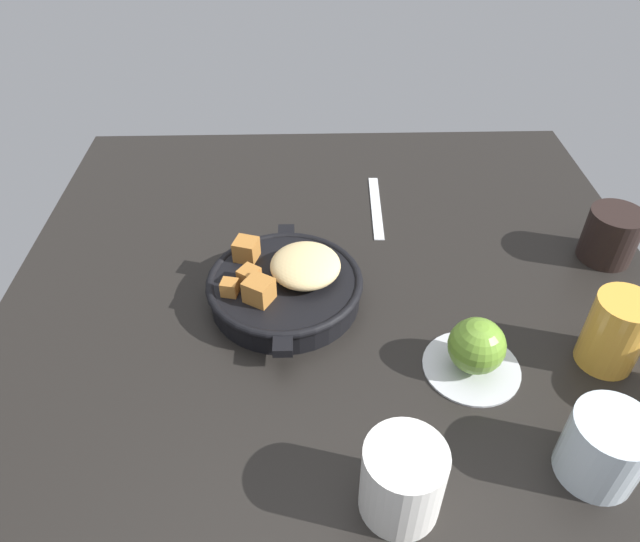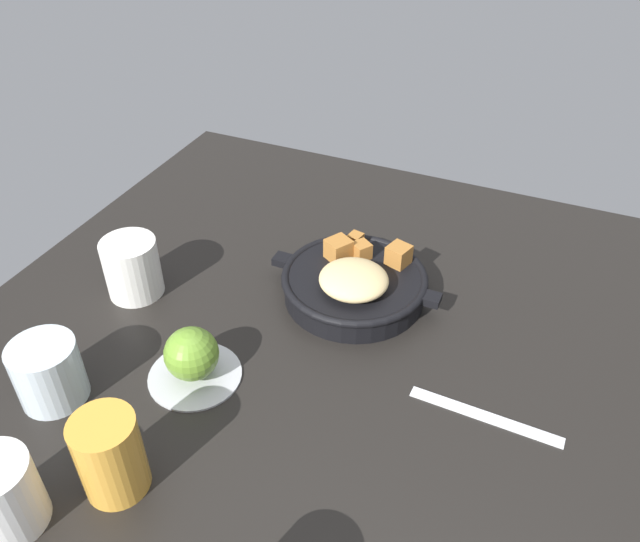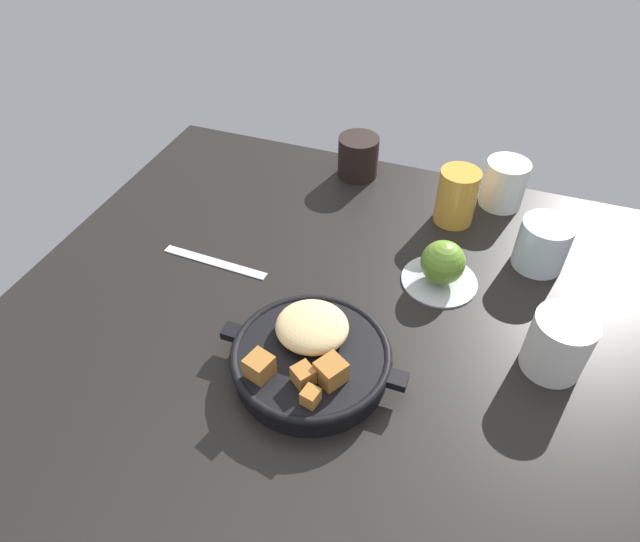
# 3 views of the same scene
# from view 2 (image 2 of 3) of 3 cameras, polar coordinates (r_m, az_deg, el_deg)

# --- Properties ---
(ground_plane) EXTENTS (0.99, 0.93, 0.02)m
(ground_plane) POSITION_cam_2_polar(r_m,az_deg,el_deg) (0.89, 1.34, -5.59)
(ground_plane) COLOR black
(cast_iron_skillet) EXTENTS (0.25, 0.21, 0.07)m
(cast_iron_skillet) POSITION_cam_2_polar(r_m,az_deg,el_deg) (0.92, 3.08, -1.00)
(cast_iron_skillet) COLOR black
(cast_iron_skillet) RESTS_ON ground_plane
(saucer_plate) EXTENTS (0.12, 0.12, 0.01)m
(saucer_plate) POSITION_cam_2_polar(r_m,az_deg,el_deg) (0.83, -11.15, -9.10)
(saucer_plate) COLOR #B7BABF
(saucer_plate) RESTS_ON ground_plane
(red_apple) EXTENTS (0.07, 0.07, 0.07)m
(red_apple) POSITION_cam_2_polar(r_m,az_deg,el_deg) (0.80, -11.46, -7.29)
(red_apple) COLOR olive
(red_apple) RESTS_ON saucer_plate
(butter_knife) EXTENTS (0.18, 0.02, 0.00)m
(butter_knife) POSITION_cam_2_polar(r_m,az_deg,el_deg) (0.80, 14.58, -12.46)
(butter_knife) COLOR silver
(butter_knife) RESTS_ON ground_plane
(white_creamer_pitcher) EXTENTS (0.08, 0.08, 0.09)m
(white_creamer_pitcher) POSITION_cam_2_polar(r_m,az_deg,el_deg) (0.73, -26.72, -17.53)
(white_creamer_pitcher) COLOR white
(white_creamer_pitcher) RESTS_ON ground_plane
(juice_glass_amber) EXTENTS (0.07, 0.07, 0.10)m
(juice_glass_amber) POSITION_cam_2_polar(r_m,az_deg,el_deg) (0.71, -18.30, -15.41)
(juice_glass_amber) COLOR gold
(juice_glass_amber) RESTS_ON ground_plane
(water_glass_short) EXTENTS (0.08, 0.08, 0.08)m
(water_glass_short) POSITION_cam_2_polar(r_m,az_deg,el_deg) (0.83, -23.19, -8.35)
(water_glass_short) COLOR silver
(water_glass_short) RESTS_ON ground_plane
(ceramic_mug_white) EXTENTS (0.08, 0.08, 0.09)m
(ceramic_mug_white) POSITION_cam_2_polar(r_m,az_deg,el_deg) (0.95, -16.49, 0.29)
(ceramic_mug_white) COLOR silver
(ceramic_mug_white) RESTS_ON ground_plane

